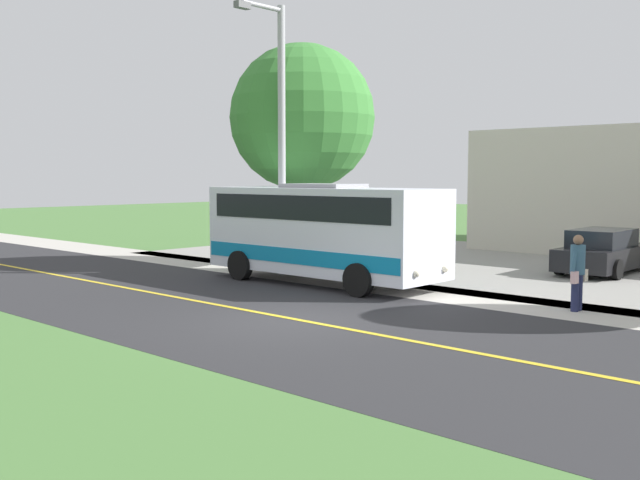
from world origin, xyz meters
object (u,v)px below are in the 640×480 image
at_px(shuttle_bus_front, 323,229).
at_px(tree_curbside, 302,118).
at_px(parked_car_near, 603,252).
at_px(pedestrian_with_bags, 578,270).
at_px(street_light_pole, 279,129).

distance_m(shuttle_bus_front, tree_curbside, 5.90).
xyz_separation_m(parked_car_near, tree_curbside, (5.00, -8.84, 4.54)).
xyz_separation_m(pedestrian_with_bags, street_light_pole, (0.36, -9.67, 3.68)).
distance_m(pedestrian_with_bags, tree_curbside, 12.06).
bearing_deg(tree_curbside, street_light_pole, 29.34).
relative_size(shuttle_bus_front, tree_curbside, 0.99).
bearing_deg(shuttle_bus_front, tree_curbside, -128.43).
xyz_separation_m(shuttle_bus_front, parked_car_near, (-7.91, 5.18, -0.93)).
bearing_deg(shuttle_bus_front, pedestrian_with_bags, 95.79).
height_order(street_light_pole, parked_car_near, street_light_pole).
xyz_separation_m(street_light_pole, tree_curbside, (-2.52, -1.41, 0.58)).
distance_m(parked_car_near, tree_curbside, 11.13).
height_order(shuttle_bus_front, tree_curbside, tree_curbside).
distance_m(pedestrian_with_bags, parked_car_near, 7.51).
bearing_deg(street_light_pole, pedestrian_with_bags, 92.15).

